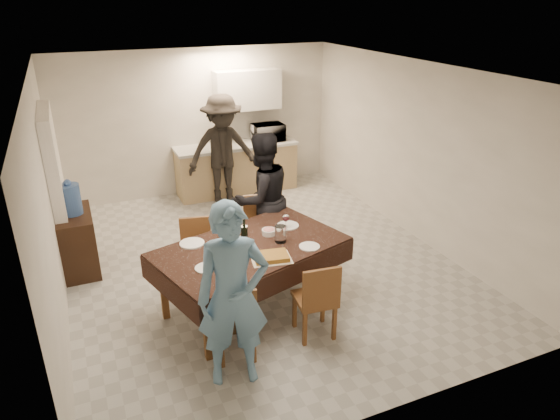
% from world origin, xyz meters
% --- Properties ---
extents(floor, '(5.00, 6.00, 0.02)m').
position_xyz_m(floor, '(0.00, 0.00, 0.00)').
color(floor, '#B2B3AE').
rests_on(floor, ground).
extents(ceiling, '(5.00, 6.00, 0.02)m').
position_xyz_m(ceiling, '(0.00, 0.00, 2.60)').
color(ceiling, white).
rests_on(ceiling, wall_back).
extents(wall_back, '(5.00, 0.02, 2.60)m').
position_xyz_m(wall_back, '(0.00, 3.00, 1.30)').
color(wall_back, silver).
rests_on(wall_back, floor).
extents(wall_front, '(5.00, 0.02, 2.60)m').
position_xyz_m(wall_front, '(0.00, -3.00, 1.30)').
color(wall_front, silver).
rests_on(wall_front, floor).
extents(wall_left, '(0.02, 6.00, 2.60)m').
position_xyz_m(wall_left, '(-2.50, 0.00, 1.30)').
color(wall_left, silver).
rests_on(wall_left, floor).
extents(wall_right, '(0.02, 6.00, 2.60)m').
position_xyz_m(wall_right, '(2.50, 0.00, 1.30)').
color(wall_right, silver).
rests_on(wall_right, floor).
extents(stub_partition, '(0.15, 1.40, 2.10)m').
position_xyz_m(stub_partition, '(-2.42, 1.20, 1.05)').
color(stub_partition, white).
rests_on(stub_partition, floor).
extents(kitchen_base_cabinet, '(2.20, 0.60, 0.86)m').
position_xyz_m(kitchen_base_cabinet, '(0.60, 2.68, 0.43)').
color(kitchen_base_cabinet, tan).
rests_on(kitchen_base_cabinet, floor).
extents(kitchen_worktop, '(2.24, 0.64, 0.05)m').
position_xyz_m(kitchen_worktop, '(0.60, 2.68, 0.89)').
color(kitchen_worktop, '#BBBCB6').
rests_on(kitchen_worktop, kitchen_base_cabinet).
extents(upper_cabinet, '(1.20, 0.34, 0.70)m').
position_xyz_m(upper_cabinet, '(0.90, 2.82, 1.85)').
color(upper_cabinet, silver).
rests_on(upper_cabinet, wall_back).
extents(dining_table, '(2.36, 1.77, 0.82)m').
position_xyz_m(dining_table, '(-0.46, -0.99, 0.78)').
color(dining_table, black).
rests_on(dining_table, floor).
extents(chair_near_left, '(0.46, 0.46, 0.47)m').
position_xyz_m(chair_near_left, '(-0.91, -1.82, 0.53)').
color(chair_near_left, brown).
rests_on(chair_near_left, floor).
extents(chair_near_right, '(0.46, 0.46, 0.49)m').
position_xyz_m(chair_near_right, '(-0.01, -1.82, 0.56)').
color(chair_near_right, brown).
rests_on(chair_near_right, floor).
extents(chair_far_left, '(0.46, 0.47, 0.47)m').
position_xyz_m(chair_far_left, '(-0.91, -0.32, 0.53)').
color(chair_far_left, brown).
rests_on(chair_far_left, floor).
extents(chair_far_right, '(0.54, 0.55, 0.55)m').
position_xyz_m(chair_far_right, '(-0.01, -0.33, 0.62)').
color(chair_far_right, brown).
rests_on(chair_far_right, floor).
extents(console, '(0.44, 0.88, 0.82)m').
position_xyz_m(console, '(-2.28, 0.77, 0.41)').
color(console, black).
rests_on(console, floor).
extents(water_jug, '(0.27, 0.27, 0.40)m').
position_xyz_m(water_jug, '(-2.28, 0.77, 1.02)').
color(water_jug, '#436CB7').
rests_on(water_jug, console).
extents(wine_bottle, '(0.08, 0.08, 0.32)m').
position_xyz_m(wine_bottle, '(-0.51, -0.94, 0.98)').
color(wine_bottle, black).
rests_on(wine_bottle, dining_table).
extents(water_pitcher, '(0.13, 0.13, 0.20)m').
position_xyz_m(water_pitcher, '(-0.11, -1.04, 0.92)').
color(water_pitcher, white).
rests_on(water_pitcher, dining_table).
extents(savoury_tart, '(0.48, 0.39, 0.05)m').
position_xyz_m(savoury_tart, '(-0.36, -1.37, 0.85)').
color(savoury_tart, '#AA8132').
rests_on(savoury_tart, dining_table).
extents(salad_bowl, '(0.17, 0.17, 0.07)m').
position_xyz_m(salad_bowl, '(-0.16, -0.81, 0.85)').
color(salad_bowl, white).
rests_on(salad_bowl, dining_table).
extents(mushroom_dish, '(0.18, 0.18, 0.03)m').
position_xyz_m(mushroom_dish, '(-0.51, -0.71, 0.84)').
color(mushroom_dish, white).
rests_on(mushroom_dish, dining_table).
extents(wine_glass_a, '(0.08, 0.08, 0.17)m').
position_xyz_m(wine_glass_a, '(-1.01, -1.24, 0.91)').
color(wine_glass_a, white).
rests_on(wine_glass_a, dining_table).
extents(wine_glass_b, '(0.09, 0.09, 0.19)m').
position_xyz_m(wine_glass_b, '(0.09, -0.74, 0.92)').
color(wine_glass_b, white).
rests_on(wine_glass_b, dining_table).
extents(wine_glass_c, '(0.09, 0.09, 0.20)m').
position_xyz_m(wine_glass_c, '(-0.66, -0.69, 0.92)').
color(wine_glass_c, white).
rests_on(wine_glass_c, dining_table).
extents(plate_near_left, '(0.24, 0.24, 0.01)m').
position_xyz_m(plate_near_left, '(-1.06, -1.29, 0.83)').
color(plate_near_left, white).
rests_on(plate_near_left, dining_table).
extents(plate_near_right, '(0.24, 0.24, 0.01)m').
position_xyz_m(plate_near_right, '(0.14, -1.29, 0.83)').
color(plate_near_right, white).
rests_on(plate_near_right, dining_table).
extents(plate_far_left, '(0.28, 0.28, 0.02)m').
position_xyz_m(plate_far_left, '(-1.06, -0.69, 0.83)').
color(plate_far_left, white).
rests_on(plate_far_left, dining_table).
extents(plate_far_right, '(0.27, 0.27, 0.02)m').
position_xyz_m(plate_far_right, '(0.14, -0.69, 0.83)').
color(plate_far_right, white).
rests_on(plate_far_right, dining_table).
extents(microwave, '(0.57, 0.39, 0.32)m').
position_xyz_m(microwave, '(1.23, 2.68, 1.07)').
color(microwave, silver).
rests_on(microwave, kitchen_worktop).
extents(person_near, '(0.74, 0.57, 1.83)m').
position_xyz_m(person_near, '(-1.01, -2.04, 0.92)').
color(person_near, '#618FB3').
rests_on(person_near, floor).
extents(person_far, '(1.02, 0.87, 1.82)m').
position_xyz_m(person_far, '(0.09, 0.06, 0.91)').
color(person_far, black).
rests_on(person_far, floor).
extents(person_kitchen, '(1.25, 0.72, 1.93)m').
position_xyz_m(person_kitchen, '(0.21, 2.23, 0.96)').
color(person_kitchen, black).
rests_on(person_kitchen, floor).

